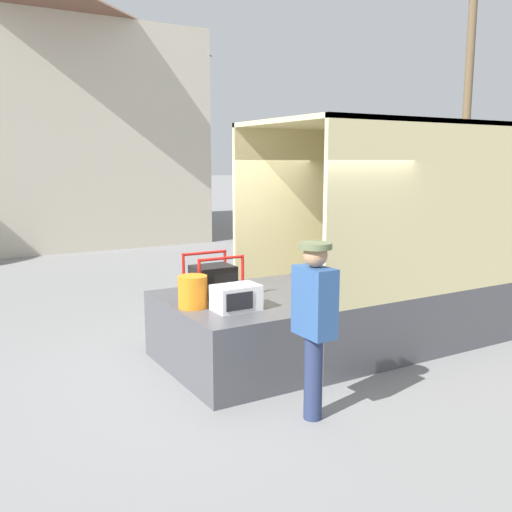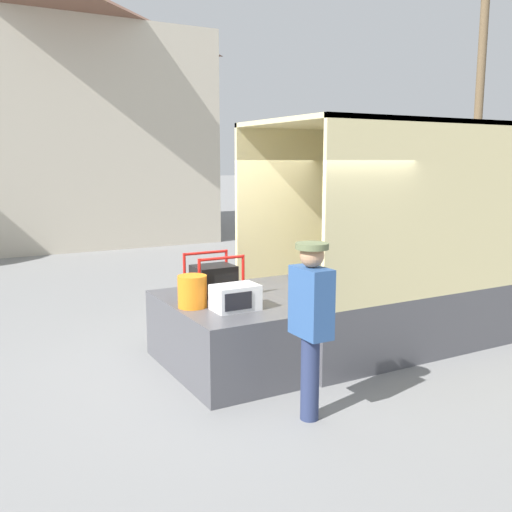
# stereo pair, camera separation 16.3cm
# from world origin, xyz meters

# --- Properties ---
(ground_plane) EXTENTS (160.00, 160.00, 0.00)m
(ground_plane) POSITION_xyz_m (0.00, 0.00, 0.00)
(ground_plane) COLOR gray
(box_truck) EXTENTS (6.91, 2.11, 2.99)m
(box_truck) POSITION_xyz_m (4.02, 0.00, 0.93)
(box_truck) COLOR #B2B2B7
(box_truck) RESTS_ON ground
(tailgate_deck) EXTENTS (1.33, 2.01, 0.84)m
(tailgate_deck) POSITION_xyz_m (-0.66, 0.00, 0.42)
(tailgate_deck) COLOR #4C4C51
(tailgate_deck) RESTS_ON ground
(microwave) EXTENTS (0.51, 0.35, 0.28)m
(microwave) POSITION_xyz_m (-0.75, -0.42, 0.98)
(microwave) COLOR white
(microwave) RESTS_ON tailgate_deck
(portable_generator) EXTENTS (0.62, 0.51, 0.52)m
(portable_generator) POSITION_xyz_m (-0.65, 0.34, 1.04)
(portable_generator) COLOR black
(portable_generator) RESTS_ON tailgate_deck
(orange_bucket) EXTENTS (0.33, 0.33, 0.37)m
(orange_bucket) POSITION_xyz_m (-1.12, -0.07, 1.02)
(orange_bucket) COLOR orange
(orange_bucket) RESTS_ON tailgate_deck
(worker_person) EXTENTS (0.31, 0.44, 1.74)m
(worker_person) POSITION_xyz_m (-0.56, -1.63, 1.07)
(worker_person) COLOR navy
(worker_person) RESTS_ON ground
(house_backdrop) EXTENTS (8.94, 8.37, 8.47)m
(house_backdrop) POSITION_xyz_m (-0.31, 13.84, 4.32)
(house_backdrop) COLOR beige
(house_backdrop) RESTS_ON ground
(utility_pole) EXTENTS (1.80, 0.28, 8.80)m
(utility_pole) POSITION_xyz_m (12.51, 7.65, 4.56)
(utility_pole) COLOR brown
(utility_pole) RESTS_ON ground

